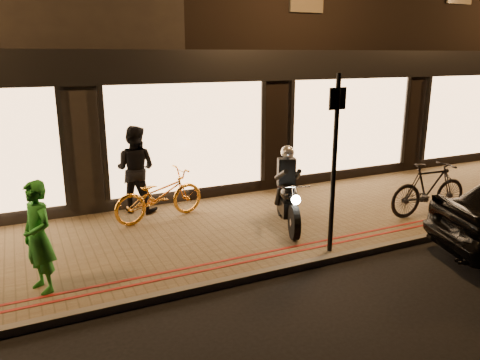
% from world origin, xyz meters
% --- Properties ---
extents(ground, '(90.00, 90.00, 0.00)m').
position_xyz_m(ground, '(0.00, 0.00, 0.00)').
color(ground, black).
rests_on(ground, ground).
extents(sidewalk, '(50.00, 4.00, 0.12)m').
position_xyz_m(sidewalk, '(0.00, 2.00, 0.06)').
color(sidewalk, brown).
rests_on(sidewalk, ground).
extents(kerb_stone, '(50.00, 0.14, 0.12)m').
position_xyz_m(kerb_stone, '(0.00, 0.05, 0.06)').
color(kerb_stone, '#59544C').
rests_on(kerb_stone, ground).
extents(red_kerb_lines, '(50.00, 0.26, 0.01)m').
position_xyz_m(red_kerb_lines, '(0.00, 0.55, 0.12)').
color(red_kerb_lines, maroon).
rests_on(red_kerb_lines, sidewalk).
extents(building_row, '(48.00, 10.11, 8.50)m').
position_xyz_m(building_row, '(-0.00, 8.99, 4.25)').
color(building_row, black).
rests_on(building_row, ground).
extents(motorcycle, '(0.88, 1.86, 1.59)m').
position_xyz_m(motorcycle, '(1.18, 1.61, 0.73)').
color(motorcycle, black).
rests_on(motorcycle, sidewalk).
extents(sign_post, '(0.35, 0.09, 3.00)m').
position_xyz_m(sign_post, '(1.22, 0.25, 1.80)').
color(sign_post, black).
rests_on(sign_post, sidewalk).
extents(bicycle_gold, '(2.03, 1.04, 1.02)m').
position_xyz_m(bicycle_gold, '(-0.97, 3.08, 0.63)').
color(bicycle_gold, orange).
rests_on(bicycle_gold, sidewalk).
extents(bicycle_dark, '(1.93, 0.68, 1.14)m').
position_xyz_m(bicycle_dark, '(4.18, 0.90, 0.69)').
color(bicycle_dark, black).
rests_on(bicycle_dark, sidewalk).
extents(person_green, '(0.60, 0.70, 1.62)m').
position_xyz_m(person_green, '(-3.33, 0.88, 0.93)').
color(person_green, '#227F27').
rests_on(person_green, sidewalk).
extents(person_dark, '(1.14, 1.10, 1.86)m').
position_xyz_m(person_dark, '(-1.27, 3.80, 1.05)').
color(person_dark, black).
rests_on(person_dark, sidewalk).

